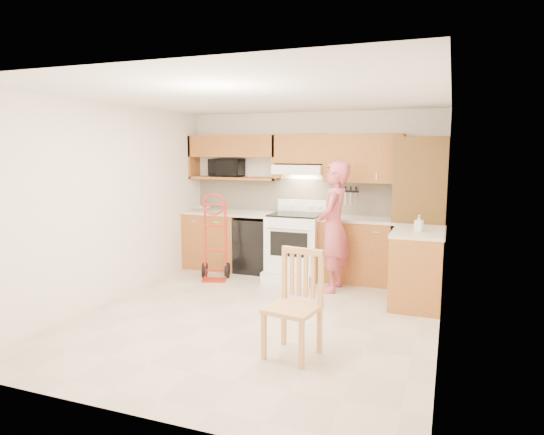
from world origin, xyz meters
The scene contains 28 objects.
floor centered at (0.00, 0.00, -0.01)m, with size 4.00×4.50×0.02m, color beige.
ceiling centered at (0.00, 0.00, 2.51)m, with size 4.00×4.50×0.02m, color white.
wall_back centered at (0.00, 2.26, 1.25)m, with size 4.00×0.02×2.50m, color white.
wall_front centered at (0.00, -2.26, 1.25)m, with size 4.00×0.02×2.50m, color white.
wall_left centered at (-2.01, 0.00, 1.25)m, with size 0.02×4.50×2.50m, color white.
wall_right centered at (2.01, 0.00, 1.25)m, with size 0.02×4.50×2.50m, color white.
backsplash centered at (0.00, 2.23, 1.20)m, with size 3.92×0.03×0.55m, color beige.
lower_cab_left centered at (-1.55, 1.95, 0.45)m, with size 0.90×0.60×0.90m, color #AE682F.
dishwasher centered at (-0.80, 1.95, 0.42)m, with size 0.60×0.60×0.85m, color black.
lower_cab_right centered at (0.83, 1.95, 0.45)m, with size 1.14×0.60×0.90m, color #AE682F.
countertop_left centered at (-1.25, 1.95, 0.92)m, with size 1.50×0.63×0.04m, color beige.
countertop_right centered at (0.83, 1.95, 0.92)m, with size 1.14×0.63×0.04m, color beige.
cab_return_right centered at (1.70, 1.15, 0.45)m, with size 0.60×1.00×0.90m, color #AE682F.
countertop_return centered at (1.70, 1.15, 0.92)m, with size 0.63×1.00×0.04m, color beige.
pantry_tall centered at (1.65, 1.95, 1.05)m, with size 0.70×0.60×2.10m, color #563712.
upper_cab_left centered at (-1.25, 2.08, 1.98)m, with size 1.50×0.33×0.34m, color #AE682F.
upper_shelf_mw centered at (-1.25, 2.08, 1.47)m, with size 1.50×0.33×0.04m, color #AE682F.
upper_cab_center centered at (-0.12, 2.08, 1.94)m, with size 0.76×0.33×0.44m, color #AE682F.
upper_cab_right centered at (0.83, 2.08, 1.80)m, with size 1.14×0.33×0.70m, color #AE682F.
range_hood centered at (-0.12, 2.02, 1.63)m, with size 0.76×0.46×0.14m, color white.
knife_strip centered at (0.55, 2.21, 1.24)m, with size 0.40×0.05×0.29m, color black, non-canonical shape.
microwave centered at (-1.38, 2.08, 1.64)m, with size 0.53×0.36×0.29m, color black.
range centered at (-0.12, 1.77, 0.58)m, with size 0.78×1.03×1.15m, color white, non-canonical shape.
person centered at (0.58, 1.35, 0.89)m, with size 0.65×0.42×1.78m, color #B84B58.
hand_truck centered at (-1.20, 1.27, 0.58)m, with size 0.46×0.42×1.17m, color #AE231A, non-canonical shape.
dining_chair centered at (0.72, -0.87, 0.50)m, with size 0.45×0.49×1.00m, color #C3824A, non-canonical shape.
soap_bottle centered at (1.70, 1.07, 1.04)m, with size 0.09×0.09×0.20m, color white.
bowl centered at (-1.78, 1.95, 0.97)m, with size 0.24×0.24×0.06m, color white.
Camera 1 is at (2.04, -4.94, 1.93)m, focal length 31.56 mm.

